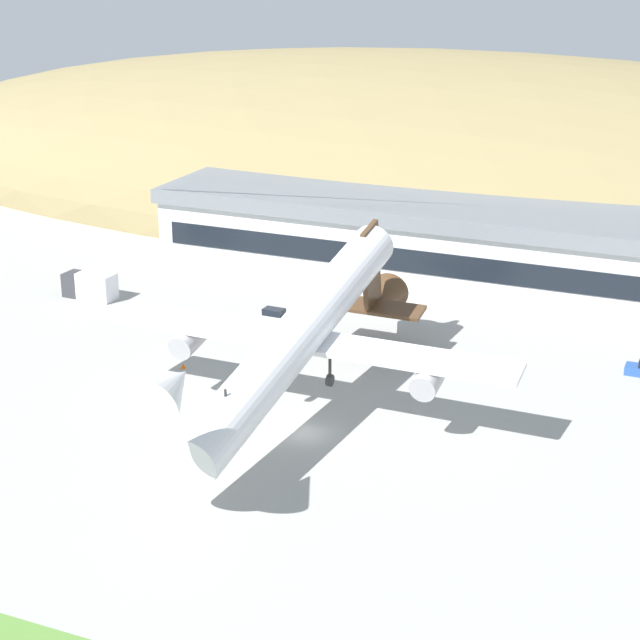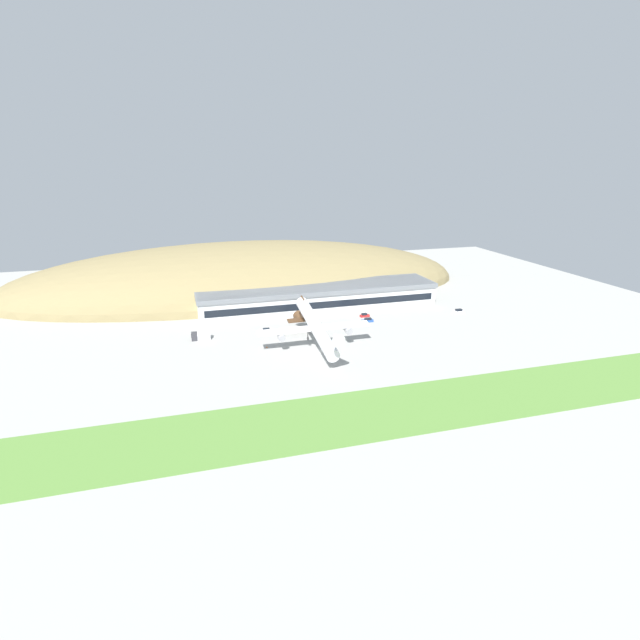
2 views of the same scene
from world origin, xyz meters
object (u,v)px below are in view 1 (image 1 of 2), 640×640
object	(u,v)px
terminal_building	(564,245)
traffic_cone_0	(183,365)
service_car_0	(275,317)
cargo_airplane	(302,335)
fuel_truck	(90,286)

from	to	relation	value
terminal_building	traffic_cone_0	xyz separation A→B (m)	(-29.32, -39.04, -5.27)
service_car_0	cargo_airplane	bearing A→B (deg)	-58.79
service_car_0	fuel_truck	world-z (taller)	fuel_truck
fuel_truck	cargo_airplane	bearing A→B (deg)	-28.66
fuel_truck	traffic_cone_0	xyz separation A→B (m)	(20.58, -14.17, -1.24)
terminal_building	service_car_0	xyz separation A→B (m)	(-26.51, -23.85, -4.90)
terminal_building	cargo_airplane	distance (m)	46.70
traffic_cone_0	service_car_0	bearing A→B (deg)	79.52
fuel_truck	traffic_cone_0	distance (m)	25.02
service_car_0	traffic_cone_0	world-z (taller)	service_car_0
cargo_airplane	service_car_0	xyz separation A→B (m)	(-12.51, 20.64, -7.06)
terminal_building	cargo_airplane	world-z (taller)	cargo_airplane
service_car_0	fuel_truck	distance (m)	23.43
cargo_airplane	service_car_0	distance (m)	25.15
terminal_building	traffic_cone_0	size ratio (longest dim) A/B	172.94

